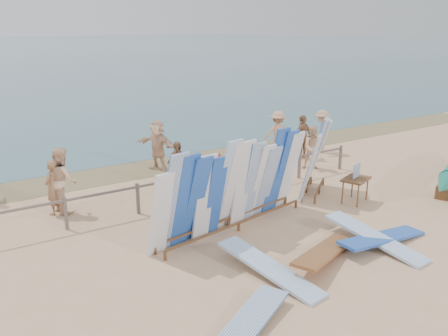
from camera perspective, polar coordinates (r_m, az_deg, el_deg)
ground at (r=12.21m, az=4.22°, el=-8.03°), size 160.00×160.00×0.00m
wet_sand_strip at (r=18.09m, az=-9.62°, el=0.12°), size 40.00×2.60×0.01m
fence at (r=14.31m, az=-2.97°, el=-1.50°), size 12.08×0.08×0.90m
main_surfboard_rack at (r=12.11m, az=1.18°, el=-2.42°), size 5.05×1.51×2.50m
side_surfboard_rack at (r=14.98m, az=10.84°, el=1.07°), size 2.10×1.84×2.52m
vendor_table at (r=14.74m, az=15.49°, el=-2.49°), size 1.08×0.92×1.21m
flat_board_d at (r=12.32m, az=18.48°, el=-8.66°), size 2.71×0.65×0.34m
flat_board_b at (r=12.21m, az=17.59°, el=-8.82°), size 0.76×2.72×0.41m
flat_board_a at (r=10.38m, az=5.41°, el=-12.80°), size 0.96×2.74×0.39m
flat_board_e at (r=8.63m, az=2.18°, el=-19.54°), size 2.66×1.71×0.24m
flat_board_c at (r=11.24m, az=12.07°, el=-10.69°), size 2.68×1.61×0.43m
beach_chair_left at (r=15.51m, az=-4.29°, el=-1.59°), size 0.55×0.56×0.82m
beach_chair_right at (r=15.89m, az=-0.65°, el=-0.94°), size 0.69×0.71×0.96m
stroller at (r=16.24m, az=2.75°, el=-0.09°), size 0.67×0.84×1.01m
beachgoer_1 at (r=14.06m, az=-19.92°, el=-2.20°), size 0.61×0.64×1.57m
beachgoer_10 at (r=19.17m, az=9.43°, el=3.75°), size 1.09×0.66×1.74m
beachgoer_4 at (r=15.30m, az=-5.61°, el=0.31°), size 0.62×1.01×1.60m
beachgoer_extra_0 at (r=20.14m, az=11.64°, el=4.33°), size 1.13×1.17×1.79m
beachgoer_2 at (r=14.13m, az=-18.88°, el=-1.33°), size 0.46×0.92×1.88m
beachgoer_8 at (r=17.74m, az=10.71°, el=2.43°), size 0.86×0.77×1.61m
beachgoer_5 at (r=17.53m, az=-8.00°, el=2.78°), size 1.20×1.79×1.85m
beachgoer_9 at (r=19.48m, az=6.48°, el=4.20°), size 1.27×0.95×1.82m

